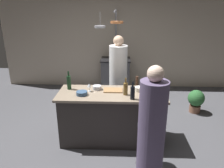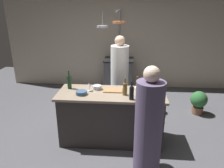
{
  "view_description": "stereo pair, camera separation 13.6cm",
  "coord_description": "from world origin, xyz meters",
  "px_view_note": "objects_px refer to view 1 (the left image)",
  "views": [
    {
      "loc": [
        0.15,
        -3.39,
        2.29
      ],
      "look_at": [
        0.0,
        0.15,
        1.0
      ],
      "focal_mm": 35.22,
      "sensor_mm": 36.0,
      "label": 1
    },
    {
      "loc": [
        0.28,
        -3.39,
        2.29
      ],
      "look_at": [
        0.0,
        0.15,
        1.0
      ],
      "focal_mm": 35.22,
      "sensor_mm": 36.0,
      "label": 2
    }
  ],
  "objects_px": {
    "wine_glass_by_chef": "(89,85)",
    "wine_bottle_red": "(69,82)",
    "potted_plant": "(196,100)",
    "wine_bottle_amber": "(126,89)",
    "wine_glass_near_right_guest": "(153,83)",
    "mixing_bowl_blue": "(82,93)",
    "mixing_bowl_ceramic": "(139,89)",
    "mixing_bowl_steel": "(97,88)",
    "chef": "(118,81)",
    "stove_range": "(115,75)",
    "guest_right": "(151,133)",
    "wine_bottle_white": "(150,89)",
    "bar_stool_right": "(145,142)",
    "pepper_mill": "(137,82)",
    "cutting_board": "(113,90)",
    "wine_bottle_dark": "(133,93)"
  },
  "relations": [
    {
      "from": "bar_stool_right",
      "to": "wine_bottle_red",
      "type": "distance_m",
      "value": 1.62
    },
    {
      "from": "bar_stool_right",
      "to": "pepper_mill",
      "type": "xyz_separation_m",
      "value": [
        -0.09,
        0.87,
        0.63
      ]
    },
    {
      "from": "wine_bottle_amber",
      "to": "mixing_bowl_ceramic",
      "type": "bearing_deg",
      "value": 36.93
    },
    {
      "from": "wine_glass_by_chef",
      "to": "mixing_bowl_blue",
      "type": "height_order",
      "value": "wine_glass_by_chef"
    },
    {
      "from": "wine_bottle_red",
      "to": "wine_glass_by_chef",
      "type": "bearing_deg",
      "value": -14.04
    },
    {
      "from": "guest_right",
      "to": "cutting_board",
      "type": "distance_m",
      "value": 1.21
    },
    {
      "from": "wine_bottle_amber",
      "to": "wine_glass_near_right_guest",
      "type": "relative_size",
      "value": 1.96
    },
    {
      "from": "mixing_bowl_steel",
      "to": "wine_bottle_white",
      "type": "bearing_deg",
      "value": -16.86
    },
    {
      "from": "potted_plant",
      "to": "wine_bottle_amber",
      "type": "distance_m",
      "value": 2.13
    },
    {
      "from": "wine_bottle_white",
      "to": "chef",
      "type": "bearing_deg",
      "value": 116.62
    },
    {
      "from": "wine_glass_near_right_guest",
      "to": "guest_right",
      "type": "bearing_deg",
      "value": -98.08
    },
    {
      "from": "bar_stool_right",
      "to": "mixing_bowl_steel",
      "type": "height_order",
      "value": "mixing_bowl_steel"
    },
    {
      "from": "wine_glass_near_right_guest",
      "to": "mixing_bowl_blue",
      "type": "relative_size",
      "value": 0.81
    },
    {
      "from": "bar_stool_right",
      "to": "wine_glass_by_chef",
      "type": "height_order",
      "value": "wine_glass_by_chef"
    },
    {
      "from": "bar_stool_right",
      "to": "mixing_bowl_blue",
      "type": "height_order",
      "value": "mixing_bowl_blue"
    },
    {
      "from": "potted_plant",
      "to": "cutting_board",
      "type": "distance_m",
      "value": 2.17
    },
    {
      "from": "stove_range",
      "to": "bar_stool_right",
      "type": "relative_size",
      "value": 1.31
    },
    {
      "from": "potted_plant",
      "to": "wine_glass_near_right_guest",
      "type": "height_order",
      "value": "wine_glass_near_right_guest"
    },
    {
      "from": "stove_range",
      "to": "wine_bottle_dark",
      "type": "relative_size",
      "value": 3.08
    },
    {
      "from": "wine_glass_by_chef",
      "to": "wine_bottle_red",
      "type": "bearing_deg",
      "value": 165.96
    },
    {
      "from": "pepper_mill",
      "to": "mixing_bowl_ceramic",
      "type": "distance_m",
      "value": 0.17
    },
    {
      "from": "stove_range",
      "to": "wine_bottle_dark",
      "type": "distance_m",
      "value": 2.78
    },
    {
      "from": "wine_bottle_white",
      "to": "wine_glass_by_chef",
      "type": "height_order",
      "value": "wine_bottle_white"
    },
    {
      "from": "cutting_board",
      "to": "mixing_bowl_blue",
      "type": "xyz_separation_m",
      "value": [
        -0.5,
        -0.21,
        0.02
      ]
    },
    {
      "from": "guest_right",
      "to": "wine_bottle_red",
      "type": "bearing_deg",
      "value": 138.93
    },
    {
      "from": "chef",
      "to": "guest_right",
      "type": "height_order",
      "value": "chef"
    },
    {
      "from": "mixing_bowl_ceramic",
      "to": "mixing_bowl_steel",
      "type": "relative_size",
      "value": 0.97
    },
    {
      "from": "potted_plant",
      "to": "wine_bottle_amber",
      "type": "relative_size",
      "value": 1.82
    },
    {
      "from": "potted_plant",
      "to": "pepper_mill",
      "type": "xyz_separation_m",
      "value": [
        -1.39,
        -0.88,
        0.71
      ]
    },
    {
      "from": "cutting_board",
      "to": "wine_bottle_red",
      "type": "bearing_deg",
      "value": 176.68
    },
    {
      "from": "bar_stool_right",
      "to": "wine_glass_near_right_guest",
      "type": "height_order",
      "value": "wine_glass_near_right_guest"
    },
    {
      "from": "chef",
      "to": "guest_right",
      "type": "distance_m",
      "value": 1.95
    },
    {
      "from": "stove_range",
      "to": "wine_bottle_amber",
      "type": "height_order",
      "value": "wine_bottle_amber"
    },
    {
      "from": "wine_glass_by_chef",
      "to": "mixing_bowl_steel",
      "type": "distance_m",
      "value": 0.17
    },
    {
      "from": "stove_range",
      "to": "pepper_mill",
      "type": "relative_size",
      "value": 4.24
    },
    {
      "from": "stove_range",
      "to": "mixing_bowl_blue",
      "type": "relative_size",
      "value": 4.92
    },
    {
      "from": "pepper_mill",
      "to": "wine_bottle_red",
      "type": "distance_m",
      "value": 1.18
    },
    {
      "from": "pepper_mill",
      "to": "wine_glass_near_right_guest",
      "type": "relative_size",
      "value": 1.44
    },
    {
      "from": "wine_bottle_red",
      "to": "wine_bottle_dark",
      "type": "bearing_deg",
      "value": -19.74
    },
    {
      "from": "wine_bottle_amber",
      "to": "wine_bottle_dark",
      "type": "relative_size",
      "value": 0.99
    },
    {
      "from": "guest_right",
      "to": "wine_glass_by_chef",
      "type": "distance_m",
      "value": 1.41
    },
    {
      "from": "pepper_mill",
      "to": "wine_glass_by_chef",
      "type": "bearing_deg",
      "value": -165.8
    },
    {
      "from": "chef",
      "to": "wine_glass_near_right_guest",
      "type": "relative_size",
      "value": 11.81
    },
    {
      "from": "wine_glass_near_right_guest",
      "to": "mixing_bowl_ceramic",
      "type": "relative_size",
      "value": 0.98
    },
    {
      "from": "stove_range",
      "to": "wine_bottle_red",
      "type": "relative_size",
      "value": 2.76
    },
    {
      "from": "chef",
      "to": "bar_stool_right",
      "type": "relative_size",
      "value": 2.54
    },
    {
      "from": "bar_stool_right",
      "to": "mixing_bowl_ceramic",
      "type": "xyz_separation_m",
      "value": [
        -0.07,
        0.72,
        0.56
      ]
    },
    {
      "from": "wine_bottle_dark",
      "to": "guest_right",
      "type": "bearing_deg",
      "value": -74.07
    },
    {
      "from": "wine_bottle_red",
      "to": "bar_stool_right",
      "type": "bearing_deg",
      "value": -30.79
    },
    {
      "from": "bar_stool_right",
      "to": "wine_bottle_dark",
      "type": "xyz_separation_m",
      "value": [
        -0.19,
        0.37,
        0.63
      ]
    }
  ]
}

